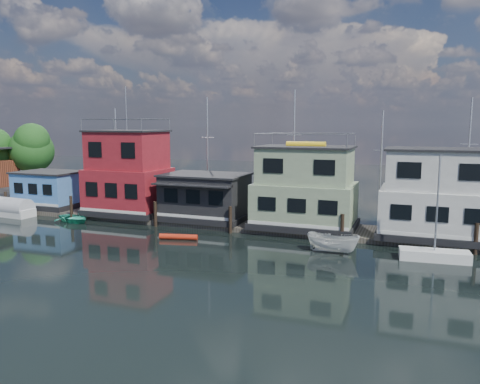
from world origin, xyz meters
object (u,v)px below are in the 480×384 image
at_px(day_sailer, 434,254).
at_px(houseboat_dark, 205,197).
at_px(houseboat_white, 437,196).
at_px(tarp_runabout, 11,209).
at_px(red_kayak, 178,237).
at_px(houseboat_blue, 50,189).
at_px(houseboat_red, 128,174).
at_px(motorboat, 333,243).
at_px(houseboat_green, 305,189).
at_px(dinghy_teal, 74,218).

bearing_deg(day_sailer, houseboat_dark, 159.31).
height_order(houseboat_white, tarp_runabout, houseboat_white).
bearing_deg(red_kayak, houseboat_white, 5.98).
distance_m(houseboat_blue, houseboat_dark, 17.50).
bearing_deg(houseboat_blue, houseboat_red, 0.00).
height_order(day_sailer, motorboat, day_sailer).
bearing_deg(houseboat_dark, day_sailer, -15.65).
height_order(houseboat_green, tarp_runabout, houseboat_green).
height_order(houseboat_red, houseboat_white, houseboat_red).
distance_m(houseboat_white, tarp_runabout, 38.29).
relative_size(houseboat_green, day_sailer, 1.22).
bearing_deg(houseboat_dark, motorboat, -25.39).
height_order(red_kayak, dinghy_teal, dinghy_teal).
xyz_separation_m(houseboat_green, red_kayak, (-8.43, -6.24, -3.33)).
xyz_separation_m(houseboat_green, tarp_runabout, (-28.01, -3.63, -2.83)).
xyz_separation_m(houseboat_dark, tarp_runabout, (-19.01, -3.61, -1.70)).
bearing_deg(houseboat_white, red_kayak, -161.31).
bearing_deg(motorboat, houseboat_red, 83.68).
bearing_deg(dinghy_teal, houseboat_green, -61.67).
height_order(houseboat_blue, tarp_runabout, houseboat_blue).
bearing_deg(tarp_runabout, dinghy_teal, 3.20).
relative_size(houseboat_dark, tarp_runabout, 1.52).
bearing_deg(motorboat, houseboat_white, -38.92).
distance_m(red_kayak, dinghy_teal, 12.19).
xyz_separation_m(houseboat_white, tarp_runabout, (-38.01, -3.63, -2.82)).
height_order(houseboat_dark, houseboat_white, houseboat_white).
distance_m(houseboat_blue, day_sailer, 36.76).
bearing_deg(red_kayak, houseboat_red, 131.23).
distance_m(houseboat_green, red_kayak, 11.01).
xyz_separation_m(red_kayak, day_sailer, (18.26, 0.94, 0.19)).
bearing_deg(red_kayak, dinghy_teal, 155.76).
xyz_separation_m(day_sailer, tarp_runabout, (-37.84, 1.66, 0.31)).
bearing_deg(motorboat, day_sailer, -75.19).
xyz_separation_m(red_kayak, tarp_runabout, (-19.58, 2.61, 0.50)).
xyz_separation_m(houseboat_red, houseboat_dark, (8.00, -0.02, -1.69)).
distance_m(houseboat_red, day_sailer, 27.60).
relative_size(houseboat_dark, houseboat_green, 0.88).
distance_m(houseboat_red, houseboat_green, 17.01).
relative_size(tarp_runabout, dinghy_teal, 1.34).
bearing_deg(motorboat, houseboat_blue, 88.65).
distance_m(tarp_runabout, motorboat, 31.41).
height_order(houseboat_green, houseboat_white, houseboat_green).
xyz_separation_m(houseboat_dark, day_sailer, (18.83, -5.28, -2.01)).
relative_size(day_sailer, dinghy_teal, 1.89).
distance_m(red_kayak, tarp_runabout, 19.76).
relative_size(red_kayak, motorboat, 0.79).
bearing_deg(houseboat_red, day_sailer, -11.16).
bearing_deg(houseboat_green, houseboat_red, -180.00).
xyz_separation_m(houseboat_white, day_sailer, (-0.17, -5.29, -3.13)).
height_order(houseboat_dark, tarp_runabout, houseboat_dark).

